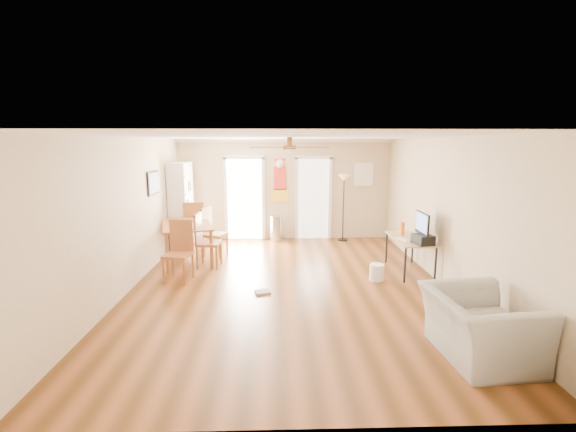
{
  "coord_description": "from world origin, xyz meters",
  "views": [
    {
      "loc": [
        -0.2,
        -6.49,
        2.49
      ],
      "look_at": [
        0.0,
        0.6,
        1.15
      ],
      "focal_mm": 23.97,
      "sensor_mm": 36.0,
      "label": 1
    }
  ],
  "objects_px": {
    "dining_chair_right_a": "(215,232)",
    "wastebasket_a": "(377,272)",
    "printer": "(423,239)",
    "armchair": "(479,327)",
    "dining_chair_far": "(195,225)",
    "dining_chair_near": "(178,252)",
    "dining_table": "(187,242)",
    "bookshelf": "(181,205)",
    "torchiere_lamp": "(343,208)",
    "dining_chair_right_b": "(209,240)",
    "computer_desk": "(409,255)",
    "trash_can": "(276,228)"
  },
  "relations": [
    {
      "from": "dining_chair_right_a",
      "to": "wastebasket_a",
      "type": "distance_m",
      "value": 3.68
    },
    {
      "from": "printer",
      "to": "armchair",
      "type": "distance_m",
      "value": 2.66
    },
    {
      "from": "dining_chair_far",
      "to": "printer",
      "type": "height_order",
      "value": "dining_chair_far"
    },
    {
      "from": "dining_chair_near",
      "to": "dining_chair_far",
      "type": "relative_size",
      "value": 0.97
    },
    {
      "from": "dining_table",
      "to": "printer",
      "type": "xyz_separation_m",
      "value": [
        4.6,
        -1.4,
        0.37
      ]
    },
    {
      "from": "bookshelf",
      "to": "dining_chair_far",
      "type": "xyz_separation_m",
      "value": [
        0.34,
        -0.21,
        -0.45
      ]
    },
    {
      "from": "bookshelf",
      "to": "torchiere_lamp",
      "type": "distance_m",
      "value": 4.06
    },
    {
      "from": "dining_chair_right_a",
      "to": "dining_chair_far",
      "type": "bearing_deg",
      "value": 62.65
    },
    {
      "from": "dining_table",
      "to": "dining_chair_far",
      "type": "bearing_deg",
      "value": 92.11
    },
    {
      "from": "bookshelf",
      "to": "dining_chair_right_a",
      "type": "relative_size",
      "value": 1.89
    },
    {
      "from": "dining_table",
      "to": "dining_chair_near",
      "type": "xyz_separation_m",
      "value": [
        0.13,
        -1.3,
        0.15
      ]
    },
    {
      "from": "dining_chair_right_a",
      "to": "dining_chair_right_b",
      "type": "height_order",
      "value": "dining_chair_right_b"
    },
    {
      "from": "computer_desk",
      "to": "armchair",
      "type": "bearing_deg",
      "value": -94.29
    },
    {
      "from": "dining_chair_near",
      "to": "computer_desk",
      "type": "distance_m",
      "value": 4.42
    },
    {
      "from": "dining_chair_right_a",
      "to": "printer",
      "type": "bearing_deg",
      "value": -94.31
    },
    {
      "from": "dining_table",
      "to": "printer",
      "type": "bearing_deg",
      "value": -16.88
    },
    {
      "from": "dining_chair_near",
      "to": "computer_desk",
      "type": "relative_size",
      "value": 0.87
    },
    {
      "from": "computer_desk",
      "to": "torchiere_lamp",
      "type": "bearing_deg",
      "value": 109.11
    },
    {
      "from": "trash_can",
      "to": "printer",
      "type": "bearing_deg",
      "value": -48.26
    },
    {
      "from": "dining_chair_right_b",
      "to": "wastebasket_a",
      "type": "bearing_deg",
      "value": -101.15
    },
    {
      "from": "computer_desk",
      "to": "printer",
      "type": "xyz_separation_m",
      "value": [
        0.07,
        -0.47,
        0.43
      ]
    },
    {
      "from": "printer",
      "to": "dining_chair_right_b",
      "type": "bearing_deg",
      "value": 154.59
    },
    {
      "from": "dining_chair_far",
      "to": "armchair",
      "type": "height_order",
      "value": "dining_chair_far"
    },
    {
      "from": "dining_chair_near",
      "to": "dining_chair_far",
      "type": "xyz_separation_m",
      "value": [
        -0.16,
        2.24,
        0.02
      ]
    },
    {
      "from": "dining_table",
      "to": "torchiere_lamp",
      "type": "bearing_deg",
      "value": 23.69
    },
    {
      "from": "dining_chair_right_a",
      "to": "trash_can",
      "type": "relative_size",
      "value": 1.66
    },
    {
      "from": "dining_chair_near",
      "to": "dining_chair_far",
      "type": "bearing_deg",
      "value": 104.53
    },
    {
      "from": "armchair",
      "to": "bookshelf",
      "type": "bearing_deg",
      "value": 37.91
    },
    {
      "from": "dining_table",
      "to": "computer_desk",
      "type": "distance_m",
      "value": 4.63
    },
    {
      "from": "printer",
      "to": "armchair",
      "type": "relative_size",
      "value": 0.29
    },
    {
      "from": "computer_desk",
      "to": "wastebasket_a",
      "type": "xyz_separation_m",
      "value": [
        -0.75,
        -0.46,
        -0.19
      ]
    },
    {
      "from": "dining_table",
      "to": "dining_chair_right_b",
      "type": "relative_size",
      "value": 1.47
    },
    {
      "from": "dining_chair_right_b",
      "to": "trash_can",
      "type": "distance_m",
      "value": 2.51
    },
    {
      "from": "dining_chair_right_b",
      "to": "torchiere_lamp",
      "type": "relative_size",
      "value": 0.64
    },
    {
      "from": "bookshelf",
      "to": "torchiere_lamp",
      "type": "xyz_separation_m",
      "value": [
        4.03,
        0.45,
        -0.17
      ]
    },
    {
      "from": "dining_chair_right_a",
      "to": "dining_chair_far",
      "type": "distance_m",
      "value": 0.84
    },
    {
      "from": "computer_desk",
      "to": "dining_chair_near",
      "type": "bearing_deg",
      "value": -175.13
    },
    {
      "from": "dining_chair_right_b",
      "to": "trash_can",
      "type": "xyz_separation_m",
      "value": [
        1.37,
        2.09,
        -0.22
      ]
    },
    {
      "from": "torchiere_lamp",
      "to": "computer_desk",
      "type": "xyz_separation_m",
      "value": [
        0.88,
        -2.53,
        -0.52
      ]
    },
    {
      "from": "dining_table",
      "to": "dining_chair_right_a",
      "type": "bearing_deg",
      "value": 31.02
    },
    {
      "from": "printer",
      "to": "armchair",
      "type": "xyz_separation_m",
      "value": [
        -0.3,
        -2.61,
        -0.38
      ]
    },
    {
      "from": "computer_desk",
      "to": "printer",
      "type": "bearing_deg",
      "value": -81.6
    },
    {
      "from": "dining_chair_right_b",
      "to": "trash_can",
      "type": "height_order",
      "value": "dining_chair_right_b"
    },
    {
      "from": "dining_chair_far",
      "to": "dining_chair_right_b",
      "type": "bearing_deg",
      "value": 101.82
    },
    {
      "from": "trash_can",
      "to": "wastebasket_a",
      "type": "relative_size",
      "value": 2.14
    },
    {
      "from": "torchiere_lamp",
      "to": "dining_chair_near",
      "type": "bearing_deg",
      "value": -140.49
    },
    {
      "from": "dining_chair_far",
      "to": "dining_chair_right_a",
      "type": "bearing_deg",
      "value": 123.26
    },
    {
      "from": "dining_chair_right_a",
      "to": "computer_desk",
      "type": "relative_size",
      "value": 0.85
    },
    {
      "from": "bookshelf",
      "to": "trash_can",
      "type": "relative_size",
      "value": 3.13
    },
    {
      "from": "printer",
      "to": "wastebasket_a",
      "type": "bearing_deg",
      "value": 167.17
    }
  ]
}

